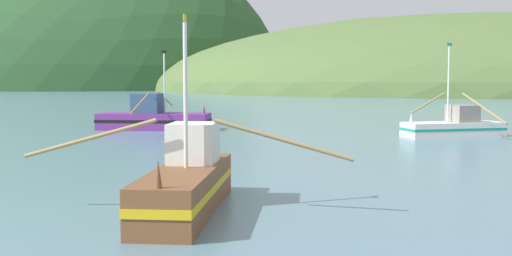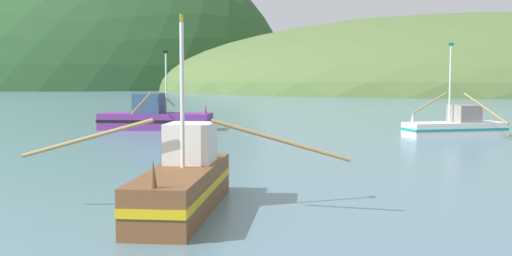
{
  "view_description": "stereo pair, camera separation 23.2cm",
  "coord_description": "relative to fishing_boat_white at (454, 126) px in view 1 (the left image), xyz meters",
  "views": [
    {
      "loc": [
        5.62,
        -1.35,
        3.98
      ],
      "look_at": [
        2.72,
        29.22,
        1.4
      ],
      "focal_mm": 43.88,
      "sensor_mm": 36.0,
      "label": 1
    },
    {
      "loc": [
        5.86,
        -1.33,
        3.98
      ],
      "look_at": [
        2.72,
        29.22,
        1.4
      ],
      "focal_mm": 43.88,
      "sensor_mm": 36.0,
      "label": 2
    }
  ],
  "objects": [
    {
      "name": "hill_far_right",
      "position": [
        -89.27,
        162.25,
        -0.67
      ],
      "size": [
        139.29,
        111.43,
        101.52
      ],
      "primitive_type": "ellipsoid",
      "color": "#2D562D",
      "rests_on": "ground"
    },
    {
      "name": "hill_far_left",
      "position": [
        33.04,
        135.72,
        -0.67
      ],
      "size": [
        173.74,
        138.99,
        40.32
      ],
      "primitive_type": "ellipsoid",
      "color": "#516B38",
      "rests_on": "ground"
    },
    {
      "name": "hill_mid_left",
      "position": [
        15.86,
        190.14,
        -0.67
      ],
      "size": [
        108.79,
        87.03,
        49.71
      ],
      "primitive_type": "ellipsoid",
      "color": "#47703D",
      "rests_on": "ground"
    },
    {
      "name": "fishing_boat_white",
      "position": [
        0.0,
        0.0,
        0.0
      ],
      "size": [
        6.95,
        10.58,
        6.09
      ],
      "rotation": [
        0.0,
        0.0,
        3.48
      ],
      "color": "white",
      "rests_on": "ground"
    },
    {
      "name": "fishing_boat_purple",
      "position": [
        -20.99,
        3.31,
        0.18
      ],
      "size": [
        8.23,
        11.5,
        5.81
      ],
      "rotation": [
        0.0,
        0.0,
        6.28
      ],
      "color": "#6B2D84",
      "rests_on": "ground"
    },
    {
      "name": "fishing_boat_brown",
      "position": [
        -12.81,
        -23.85,
        0.17
      ],
      "size": [
        9.72,
        7.13,
        5.72
      ],
      "rotation": [
        0.0,
        0.0,
        4.72
      ],
      "color": "brown",
      "rests_on": "ground"
    }
  ]
}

